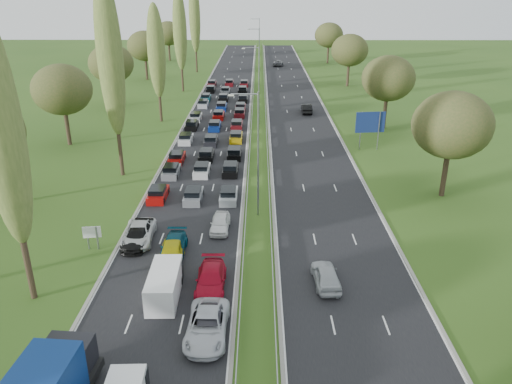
{
  "coord_description": "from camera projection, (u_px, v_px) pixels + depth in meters",
  "views": [
    {
      "loc": [
        4.62,
        -0.97,
        20.72
      ],
      "look_at": [
        4.28,
        45.2,
        1.5
      ],
      "focal_mm": 35.0,
      "sensor_mm": 36.0,
      "label": 1
    }
  ],
  "objects": [
    {
      "name": "direction_sign",
      "position": [
        370.0,
        124.0,
        66.47
      ],
      "size": [
        3.98,
        0.57,
        5.2
      ],
      "color": "gray",
      "rests_on": "ground"
    },
    {
      "name": "info_sign",
      "position": [
        92.0,
        235.0,
        41.77
      ],
      "size": [
        1.5,
        0.29,
        2.1
      ],
      "color": "gray",
      "rests_on": "ground"
    },
    {
      "name": "near_car_8",
      "position": [
        172.0,
        253.0,
        39.96
      ],
      "size": [
        2.27,
        4.83,
        1.6
      ],
      "primitive_type": "imported",
      "rotation": [
        0.0,
        0.0,
        0.08
      ],
      "color": "#C1B90C",
      "rests_on": "near_carriageway"
    },
    {
      "name": "near_car_10",
      "position": [
        207.0,
        326.0,
        31.52
      ],
      "size": [
        2.65,
        5.59,
        1.54
      ],
      "primitive_type": "imported",
      "rotation": [
        0.0,
        0.0,
        -0.02
      ],
      "color": "silver",
      "rests_on": "near_carriageway"
    },
    {
      "name": "far_car_2",
      "position": [
        278.0,
        63.0,
        137.61
      ],
      "size": [
        2.99,
        5.77,
        1.55
      ],
      "primitive_type": "imported",
      "rotation": [
        0.0,
        0.0,
        3.07
      ],
      "color": "slate",
      "rests_on": "far_carriageway"
    },
    {
      "name": "woodland_right",
      "position": [
        403.0,
        89.0,
        67.32
      ],
      "size": [
        8.0,
        153.0,
        11.1
      ],
      "color": "#2D2116",
      "rests_on": "ground"
    },
    {
      "name": "central_reservation",
      "position": [
        259.0,
        113.0,
        84.81
      ],
      "size": [
        2.36,
        215.0,
        0.32
      ],
      "color": "gray",
      "rests_on": "ground"
    },
    {
      "name": "poplar_row",
      "position": [
        140.0,
        52.0,
        67.14
      ],
      "size": [
        2.8,
        127.8,
        22.44
      ],
      "color": "#2D2116",
      "rests_on": "ground"
    },
    {
      "name": "white_van_rear",
      "position": [
        165.0,
        283.0,
        35.52
      ],
      "size": [
        2.03,
        5.19,
        2.09
      ],
      "rotation": [
        0.0,
        0.0,
        0.02
      ],
      "color": "white",
      "rests_on": "near_carriageway"
    },
    {
      "name": "near_car_3",
      "position": [
        138.0,
        237.0,
        42.79
      ],
      "size": [
        2.27,
        4.96,
        1.41
      ],
      "primitive_type": "imported",
      "rotation": [
        0.0,
        0.0,
        -0.06
      ],
      "color": "black",
      "rests_on": "near_carriageway"
    },
    {
      "name": "near_car_7",
      "position": [
        174.0,
        247.0,
        41.18
      ],
      "size": [
        1.98,
        4.84,
        1.4
      ],
      "primitive_type": "imported",
      "rotation": [
        0.0,
        0.0,
        0.0
      ],
      "color": "#053D51",
      "rests_on": "near_carriageway"
    },
    {
      "name": "lamp_columns",
      "position": [
        259.0,
        86.0,
        78.56
      ],
      "size": [
        0.18,
        140.18,
        12.0
      ],
      "color": "gray",
      "rests_on": "ground"
    },
    {
      "name": "near_car_2",
      "position": [
        139.0,
        233.0,
        43.32
      ],
      "size": [
        2.74,
        5.5,
        1.5
      ],
      "primitive_type": "imported",
      "rotation": [
        0.0,
        0.0,
        0.05
      ],
      "color": "silver",
      "rests_on": "near_carriageway"
    },
    {
      "name": "woodland_left",
      "position": [
        52.0,
        95.0,
        63.9
      ],
      "size": [
        8.0,
        166.0,
        11.1
      ],
      "color": "#2D2116",
      "rests_on": "ground"
    },
    {
      "name": "near_carriageway",
      "position": [
        219.0,
        116.0,
        85.07
      ],
      "size": [
        10.5,
        215.0,
        0.04
      ],
      "primitive_type": "cube",
      "color": "black",
      "rests_on": "ground"
    },
    {
      "name": "near_car_11",
      "position": [
        211.0,
        279.0,
        36.51
      ],
      "size": [
        2.16,
        5.24,
        1.51
      ],
      "primitive_type": "imported",
      "rotation": [
        0.0,
        0.0,
        0.01
      ],
      "color": "#A50A20",
      "rests_on": "near_carriageway"
    },
    {
      "name": "far_carriageway",
      "position": [
        298.0,
        116.0,
        84.97
      ],
      "size": [
        10.5,
        215.0,
        0.04
      ],
      "primitive_type": "cube",
      "color": "black",
      "rests_on": "ground"
    },
    {
      "name": "far_car_1",
      "position": [
        307.0,
        108.0,
        86.91
      ],
      "size": [
        1.65,
        4.74,
        1.56
      ],
      "primitive_type": "imported",
      "rotation": [
        0.0,
        0.0,
        3.14
      ],
      "color": "black",
      "rests_on": "far_carriageway"
    },
    {
      "name": "ground",
      "position": [
        259.0,
        120.0,
        82.71
      ],
      "size": [
        260.0,
        260.0,
        0.0
      ],
      "primitive_type": "plane",
      "color": "#2B4D18",
      "rests_on": "ground"
    },
    {
      "name": "near_car_9",
      "position": [
        210.0,
        323.0,
        31.89
      ],
      "size": [
        1.49,
        4.22,
        1.39
      ],
      "primitive_type": "imported",
      "rotation": [
        0.0,
        0.0,
        0.01
      ],
      "color": "black",
      "rests_on": "near_carriageway"
    },
    {
      "name": "far_car_0",
      "position": [
        326.0,
        275.0,
        37.0
      ],
      "size": [
        2.05,
        4.56,
        1.52
      ],
      "primitive_type": "imported",
      "rotation": [
        0.0,
        0.0,
        3.2
      ],
      "color": "#AFB4B9",
      "rests_on": "far_carriageway"
    },
    {
      "name": "traffic_queue_fill",
      "position": [
        217.0,
        121.0,
        80.49
      ],
      "size": [
        9.14,
        68.04,
        0.8
      ],
      "color": "#A50C0A",
      "rests_on": "ground"
    },
    {
      "name": "near_car_12",
      "position": [
        220.0,
        223.0,
        45.29
      ],
      "size": [
        1.78,
        4.18,
        1.41
      ],
      "primitive_type": "imported",
      "rotation": [
        0.0,
        0.0,
        -0.03
      ],
      "color": "white",
      "rests_on": "near_carriageway"
    }
  ]
}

